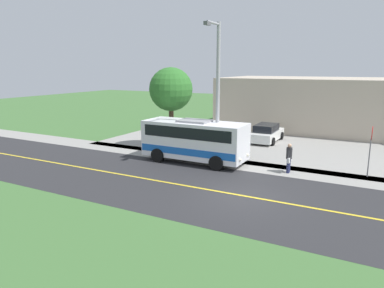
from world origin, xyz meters
name	(u,v)px	position (x,y,z in m)	size (l,w,h in m)	color
ground_plane	(242,196)	(0.00, 0.00, 0.00)	(120.00, 120.00, 0.00)	#3D6633
road_surface	(242,196)	(0.00, 0.00, 0.00)	(8.00, 100.00, 0.01)	#28282B
sidewalk	(272,169)	(-5.20, 0.00, 0.00)	(2.40, 100.00, 0.01)	gray
parking_lot_surface	(339,150)	(-12.40, 3.00, 0.00)	(14.00, 36.00, 0.01)	gray
road_centre_line	(242,196)	(0.00, 0.00, 0.01)	(0.16, 100.00, 0.00)	gold
shuttle_bus_front	(195,139)	(-4.49, -4.91, 1.51)	(2.63, 6.80, 2.74)	white
pedestrian_with_bags	(289,157)	(-4.89, 1.05, 0.93)	(0.72, 0.34, 1.73)	#1E2347
stop_sign	(371,143)	(-6.10, 5.17, 1.96)	(0.76, 0.07, 2.88)	slate
street_light_pole	(217,88)	(-4.89, -3.56, 4.74)	(1.97, 0.24, 8.66)	#9E9EA3
parked_car_near	(267,133)	(-13.00, -2.67, 0.69)	(4.40, 2.03, 1.45)	white
tree_curbside	(171,90)	(-7.40, -8.42, 4.38)	(3.22, 3.22, 6.03)	#4C3826
commercial_building	(310,103)	(-21.40, -0.86, 2.50)	(10.00, 16.52, 4.99)	#B7A893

